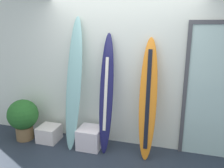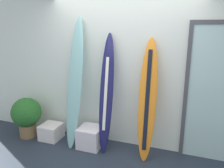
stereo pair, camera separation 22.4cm
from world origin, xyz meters
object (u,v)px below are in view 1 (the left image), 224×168
object	(u,v)px
display_block_center	(49,133)
surfboard_seafoam	(74,85)
glass_door	(221,91)
surfboard_navy	(106,95)
display_block_left	(90,138)
surfboard_sunset	(148,100)
potted_plant	(23,117)

from	to	relation	value
display_block_center	surfboard_seafoam	bearing A→B (deg)	2.43
glass_door	surfboard_navy	bearing A→B (deg)	-171.93
surfboard_seafoam	display_block_left	distance (m)	0.97
surfboard_seafoam	surfboard_sunset	distance (m)	1.26
surfboard_sunset	surfboard_navy	bearing A→B (deg)	179.97
surfboard_seafoam	display_block_center	distance (m)	1.10
surfboard_seafoam	surfboard_sunset	xyz separation A→B (m)	(1.25, 0.03, -0.16)
display_block_center	display_block_left	bearing A→B (deg)	-0.61
surfboard_seafoam	surfboard_navy	size ratio (longest dim) A/B	1.13
surfboard_sunset	potted_plant	xyz separation A→B (m)	(-2.26, -0.12, -0.50)
surfboard_navy	surfboard_seafoam	bearing A→B (deg)	-177.26
surfboard_navy	glass_door	distance (m)	1.78
surfboard_seafoam	display_block_center	bearing A→B (deg)	-177.57
surfboard_sunset	display_block_center	bearing A→B (deg)	-178.42
glass_door	potted_plant	distance (m)	3.42
glass_door	surfboard_seafoam	bearing A→B (deg)	-173.22
glass_door	potted_plant	size ratio (longest dim) A/B	2.81
display_block_left	display_block_center	bearing A→B (deg)	179.39
surfboard_navy	display_block_center	bearing A→B (deg)	-177.41
surfboard_seafoam	glass_door	xyz separation A→B (m)	(2.32, 0.28, 0.01)
surfboard_seafoam	glass_door	size ratio (longest dim) A/B	1.03
glass_door	potted_plant	xyz separation A→B (m)	(-3.33, -0.37, -0.67)
surfboard_navy	surfboard_sunset	world-z (taller)	surfboard_navy
display_block_left	surfboard_seafoam	bearing A→B (deg)	173.69
display_block_left	glass_door	bearing A→B (deg)	8.57
surfboard_navy	glass_door	xyz separation A→B (m)	(1.76, 0.25, 0.14)
surfboard_sunset	display_block_center	xyz separation A→B (m)	(-1.78, -0.05, -0.80)
display_block_left	display_block_center	world-z (taller)	display_block_left
surfboard_seafoam	potted_plant	distance (m)	1.21
display_block_left	display_block_center	xyz separation A→B (m)	(-0.82, 0.01, -0.04)
surfboard_navy	surfboard_sunset	size ratio (longest dim) A/B	1.03
surfboard_seafoam	display_block_left	world-z (taller)	surfboard_seafoam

